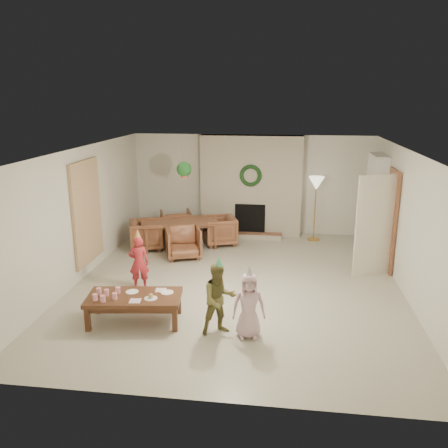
% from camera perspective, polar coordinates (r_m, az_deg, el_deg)
% --- Properties ---
extents(floor, '(7.00, 7.00, 0.00)m').
position_cam_1_polar(floor, '(8.75, 1.62, -7.41)').
color(floor, '#B7B29E').
rests_on(floor, ground).
extents(ceiling, '(7.00, 7.00, 0.00)m').
position_cam_1_polar(ceiling, '(8.11, 1.75, 9.08)').
color(ceiling, white).
rests_on(ceiling, wall_back).
extents(wall_back, '(7.00, 0.00, 7.00)m').
position_cam_1_polar(wall_back, '(11.75, 3.45, 4.91)').
color(wall_back, silver).
rests_on(wall_back, floor).
extents(wall_front, '(7.00, 0.00, 7.00)m').
position_cam_1_polar(wall_front, '(5.07, -2.46, -9.70)').
color(wall_front, silver).
rests_on(wall_front, floor).
extents(wall_left, '(0.00, 7.00, 7.00)m').
position_cam_1_polar(wall_left, '(9.14, -17.38, 1.14)').
color(wall_left, silver).
rests_on(wall_left, floor).
extents(wall_right, '(0.00, 7.00, 7.00)m').
position_cam_1_polar(wall_right, '(8.58, 22.02, -0.20)').
color(wall_right, silver).
rests_on(wall_right, floor).
extents(fireplace_mass, '(2.50, 0.40, 2.50)m').
position_cam_1_polar(fireplace_mass, '(11.55, 3.38, 4.73)').
color(fireplace_mass, '#5D2418').
rests_on(fireplace_mass, floor).
extents(fireplace_hearth, '(1.60, 0.30, 0.12)m').
position_cam_1_polar(fireplace_hearth, '(11.50, 3.15, -1.43)').
color(fireplace_hearth, brown).
rests_on(fireplace_hearth, floor).
extents(fireplace_firebox, '(0.75, 0.12, 0.75)m').
position_cam_1_polar(fireplace_firebox, '(11.55, 3.25, 0.67)').
color(fireplace_firebox, black).
rests_on(fireplace_firebox, floor).
extents(fireplace_wreath, '(0.54, 0.10, 0.54)m').
position_cam_1_polar(fireplace_wreath, '(11.27, 3.31, 6.01)').
color(fireplace_wreath, '#143717').
rests_on(fireplace_wreath, fireplace_mass).
extents(floor_lamp_base, '(0.29, 0.29, 0.03)m').
position_cam_1_polar(floor_lamp_base, '(11.55, 11.02, -1.84)').
color(floor_lamp_base, gold).
rests_on(floor_lamp_base, floor).
extents(floor_lamp_post, '(0.03, 0.03, 1.41)m').
position_cam_1_polar(floor_lamp_post, '(11.36, 11.21, 1.60)').
color(floor_lamp_post, gold).
rests_on(floor_lamp_post, floor).
extents(floor_lamp_shade, '(0.38, 0.38, 0.31)m').
position_cam_1_polar(floor_lamp_shade, '(11.22, 11.39, 4.97)').
color(floor_lamp_shade, beige).
rests_on(floor_lamp_shade, floor_lamp_post).
extents(bookshelf_carcass, '(0.30, 1.00, 2.20)m').
position_cam_1_polar(bookshelf_carcass, '(10.76, 18.22, 2.36)').
color(bookshelf_carcass, white).
rests_on(bookshelf_carcass, floor).
extents(bookshelf_shelf_a, '(0.30, 0.92, 0.03)m').
position_cam_1_polar(bookshelf_shelf_a, '(10.92, 17.83, -0.96)').
color(bookshelf_shelf_a, white).
rests_on(bookshelf_shelf_a, bookshelf_carcass).
extents(bookshelf_shelf_b, '(0.30, 0.92, 0.03)m').
position_cam_1_polar(bookshelf_shelf_b, '(10.82, 18.00, 1.07)').
color(bookshelf_shelf_b, white).
rests_on(bookshelf_shelf_b, bookshelf_carcass).
extents(bookshelf_shelf_c, '(0.30, 0.92, 0.03)m').
position_cam_1_polar(bookshelf_shelf_c, '(10.73, 18.18, 3.14)').
color(bookshelf_shelf_c, white).
rests_on(bookshelf_shelf_c, bookshelf_carcass).
extents(bookshelf_shelf_d, '(0.30, 0.92, 0.03)m').
position_cam_1_polar(bookshelf_shelf_d, '(10.66, 18.36, 5.24)').
color(bookshelf_shelf_d, white).
rests_on(bookshelf_shelf_d, bookshelf_carcass).
extents(books_row_lower, '(0.20, 0.40, 0.24)m').
position_cam_1_polar(books_row_lower, '(10.74, 17.92, -0.47)').
color(books_row_lower, '#AC2D1F').
rests_on(books_row_lower, bookshelf_shelf_a).
extents(books_row_mid, '(0.20, 0.44, 0.24)m').
position_cam_1_polar(books_row_mid, '(10.83, 17.92, 1.86)').
color(books_row_mid, '#2A459C').
rests_on(books_row_mid, bookshelf_shelf_b).
extents(books_row_upper, '(0.20, 0.36, 0.22)m').
position_cam_1_polar(books_row_upper, '(10.60, 18.23, 3.72)').
color(books_row_upper, gold).
rests_on(books_row_upper, bookshelf_shelf_c).
extents(door_frame, '(0.05, 0.86, 2.04)m').
position_cam_1_polar(door_frame, '(9.76, 19.99, 0.40)').
color(door_frame, brown).
rests_on(door_frame, floor).
extents(door_leaf, '(0.77, 0.32, 2.00)m').
position_cam_1_polar(door_leaf, '(9.33, 18.18, -0.23)').
color(door_leaf, beige).
rests_on(door_leaf, floor).
extents(curtain_panel, '(0.06, 1.20, 2.00)m').
position_cam_1_polar(curtain_panel, '(9.30, -16.65, 1.44)').
color(curtain_panel, beige).
rests_on(curtain_panel, wall_left).
extents(dining_table, '(1.96, 1.49, 0.61)m').
position_cam_1_polar(dining_table, '(10.79, -5.54, -1.25)').
color(dining_table, brown).
rests_on(dining_table, floor).
extents(dining_chair_near, '(0.93, 0.94, 0.68)m').
position_cam_1_polar(dining_chair_near, '(10.05, -5.06, -2.31)').
color(dining_chair_near, brown).
rests_on(dining_chair_near, floor).
extents(dining_chair_far, '(0.93, 0.94, 0.68)m').
position_cam_1_polar(dining_chair_far, '(11.51, -5.96, -0.02)').
color(dining_chair_far, brown).
rests_on(dining_chair_far, floor).
extents(dining_chair_left, '(0.94, 0.93, 0.68)m').
position_cam_1_polar(dining_chair_left, '(10.73, -9.61, -1.32)').
color(dining_chair_left, brown).
rests_on(dining_chair_left, floor).
extents(dining_chair_right, '(0.94, 0.93, 0.68)m').
position_cam_1_polar(dining_chair_right, '(10.92, -0.55, -0.80)').
color(dining_chair_right, brown).
rests_on(dining_chair_right, floor).
extents(hanging_plant_cord, '(0.01, 0.01, 0.70)m').
position_cam_1_polar(hanging_plant_cord, '(9.83, -4.99, 8.11)').
color(hanging_plant_cord, tan).
rests_on(hanging_plant_cord, ceiling).
extents(hanging_plant_pot, '(0.16, 0.16, 0.12)m').
position_cam_1_polar(hanging_plant_pot, '(9.88, -4.95, 6.10)').
color(hanging_plant_pot, '#A85636').
rests_on(hanging_plant_pot, hanging_plant_cord).
extents(hanging_plant_foliage, '(0.32, 0.32, 0.32)m').
position_cam_1_polar(hanging_plant_foliage, '(9.86, -4.96, 6.79)').
color(hanging_plant_foliage, '#194B1D').
rests_on(hanging_plant_foliage, hanging_plant_pot).
extents(coffee_table_top, '(1.52, 0.90, 0.07)m').
position_cam_1_polar(coffee_table_top, '(7.33, -11.08, -8.93)').
color(coffee_table_top, '#512E1B').
rests_on(coffee_table_top, floor).
extents(coffee_table_apron, '(1.40, 0.78, 0.09)m').
position_cam_1_polar(coffee_table_apron, '(7.36, -11.05, -9.49)').
color(coffee_table_apron, '#512E1B').
rests_on(coffee_table_apron, floor).
extents(coffee_leg_fl, '(0.09, 0.09, 0.38)m').
position_cam_1_polar(coffee_leg_fl, '(7.32, -16.56, -11.27)').
color(coffee_leg_fl, '#512E1B').
rests_on(coffee_leg_fl, floor).
extents(coffee_leg_fr, '(0.09, 0.09, 0.38)m').
position_cam_1_polar(coffee_leg_fr, '(7.07, -6.12, -11.68)').
color(coffee_leg_fr, '#512E1B').
rests_on(coffee_leg_fr, floor).
extents(coffee_leg_bl, '(0.09, 0.09, 0.38)m').
position_cam_1_polar(coffee_leg_bl, '(7.83, -15.36, -9.36)').
color(coffee_leg_bl, '#512E1B').
rests_on(coffee_leg_bl, floor).
extents(coffee_leg_br, '(0.09, 0.09, 0.38)m').
position_cam_1_polar(coffee_leg_br, '(7.59, -5.65, -9.66)').
color(coffee_leg_br, '#512E1B').
rests_on(coffee_leg_br, floor).
extents(cup_a, '(0.09, 0.09, 0.10)m').
position_cam_1_polar(cup_a, '(7.28, -15.71, -8.72)').
color(cup_a, white).
rests_on(cup_a, coffee_table_top).
extents(cup_b, '(0.09, 0.09, 0.10)m').
position_cam_1_polar(cup_b, '(7.47, -15.26, -8.03)').
color(cup_b, white).
rests_on(cup_b, coffee_table_top).
extents(cup_c, '(0.09, 0.09, 0.10)m').
position_cam_1_polar(cup_c, '(7.19, -14.79, -8.94)').
color(cup_c, white).
rests_on(cup_c, coffee_table_top).
extents(cup_d, '(0.09, 0.09, 0.10)m').
position_cam_1_polar(cup_d, '(7.39, -14.36, -8.23)').
color(cup_d, white).
rests_on(cup_d, coffee_table_top).
extents(cup_e, '(0.09, 0.09, 0.10)m').
position_cam_1_polar(cup_e, '(7.23, -13.41, -8.70)').
color(cup_e, white).
rests_on(cup_e, coffee_table_top).
extents(cup_f, '(0.09, 0.09, 0.10)m').
position_cam_1_polar(cup_f, '(7.43, -13.02, -8.00)').
color(cup_f, white).
rests_on(cup_f, coffee_table_top).
extents(plate_a, '(0.22, 0.22, 0.01)m').
position_cam_1_polar(plate_a, '(7.44, -11.33, -8.24)').
color(plate_a, white).
rests_on(plate_a, coffee_table_top).
extents(plate_b, '(0.22, 0.22, 0.01)m').
position_cam_1_polar(plate_b, '(7.17, -9.06, -9.09)').
color(plate_b, white).
rests_on(plate_b, coffee_table_top).
extents(plate_c, '(0.22, 0.22, 0.01)m').
position_cam_1_polar(plate_c, '(7.34, -7.07, -8.41)').
color(plate_c, white).
rests_on(plate_c, coffee_table_top).
extents(food_scoop, '(0.09, 0.09, 0.08)m').
position_cam_1_polar(food_scoop, '(7.15, -9.08, -8.77)').
color(food_scoop, tan).
rests_on(food_scoop, plate_b).
extents(napkin_left, '(0.19, 0.19, 0.01)m').
position_cam_1_polar(napkin_left, '(7.13, -10.96, -9.34)').
color(napkin_left, '#E4A8C2').
rests_on(napkin_left, coffee_table_top).
extents(napkin_right, '(0.19, 0.19, 0.01)m').
position_cam_1_polar(napkin_right, '(7.43, -7.84, -8.12)').
color(napkin_right, '#E4A8C2').
rests_on(napkin_right, coffee_table_top).
extents(child_red, '(0.41, 0.32, 1.00)m').
position_cam_1_polar(child_red, '(8.52, -10.51, -4.73)').
color(child_red, '#B0252D').
rests_on(child_red, floor).
extents(party_hat_red, '(0.15, 0.15, 0.19)m').
position_cam_1_polar(party_hat_red, '(8.35, -10.69, -1.24)').
color(party_hat_red, gold).
rests_on(party_hat_red, child_red).
extents(child_plaid, '(0.66, 0.61, 1.09)m').
position_cam_1_polar(child_plaid, '(6.82, -0.60, -9.29)').
color(child_plaid, '#965C28').
rests_on(child_plaid, floor).
extents(party_hat_plaid, '(0.14, 0.14, 0.18)m').
position_cam_1_polar(party_hat_plaid, '(6.60, -0.62, -4.66)').
color(party_hat_plaid, '#51BF78').
rests_on(party_hat_plaid, child_plaid).
extents(child_pink, '(0.52, 0.38, 0.99)m').
position_cam_1_polar(child_pink, '(6.76, 3.09, -10.06)').
color(child_pink, beige).
rests_on(child_pink, floor).
extents(party_hat_pink, '(0.13, 0.13, 0.18)m').
position_cam_1_polar(party_hat_pink, '(6.55, 3.16, -5.86)').
color(party_hat_pink, '#BBBAC1').
rests_on(party_hat_pink, child_pink).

